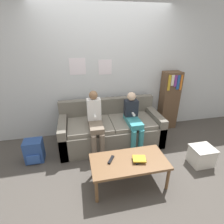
% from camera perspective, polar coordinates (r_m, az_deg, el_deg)
% --- Properties ---
extents(ground_plane, '(10.00, 10.00, 0.00)m').
position_cam_1_polar(ground_plane, '(3.16, 1.62, -14.95)').
color(ground_plane, '#4C4742').
extents(wall_back, '(8.00, 0.06, 2.60)m').
position_cam_1_polar(wall_back, '(3.55, -2.31, 12.99)').
color(wall_back, silver).
rests_on(wall_back, ground_plane).
extents(couch, '(1.91, 0.86, 0.81)m').
position_cam_1_polar(couch, '(3.44, -0.48, -5.67)').
color(couch, '#6B665B').
rests_on(couch, ground_plane).
extents(coffee_table, '(1.06, 0.54, 0.40)m').
position_cam_1_polar(coffee_table, '(2.55, 5.55, -16.21)').
color(coffee_table, brown).
rests_on(coffee_table, ground_plane).
extents(person_left, '(0.24, 0.58, 1.11)m').
position_cam_1_polar(person_left, '(3.06, -5.49, -2.77)').
color(person_left, '#756656').
rests_on(person_left, ground_plane).
extents(person_right, '(0.24, 0.58, 1.04)m').
position_cam_1_polar(person_right, '(3.21, 6.89, -2.12)').
color(person_right, teal).
rests_on(person_right, ground_plane).
extents(tv_remote, '(0.12, 0.17, 0.02)m').
position_cam_1_polar(tv_remote, '(2.51, -0.33, -15.30)').
color(tv_remote, black).
rests_on(tv_remote, coffee_table).
extents(book_stack, '(0.21, 0.18, 0.05)m').
position_cam_1_polar(book_stack, '(2.52, 8.89, -15.05)').
color(book_stack, black).
rests_on(book_stack, coffee_table).
extents(bookshelf, '(0.37, 0.27, 1.28)m').
position_cam_1_polar(bookshelf, '(4.05, 18.13, 3.59)').
color(bookshelf, brown).
rests_on(bookshelf, ground_plane).
extents(storage_box, '(0.36, 0.32, 0.32)m').
position_cam_1_polar(storage_box, '(3.31, 27.19, -12.57)').
color(storage_box, silver).
rests_on(storage_box, ground_plane).
extents(backpack, '(0.29, 0.27, 0.39)m').
position_cam_1_polar(backpack, '(3.29, -24.07, -11.53)').
color(backpack, '#284789').
rests_on(backpack, ground_plane).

